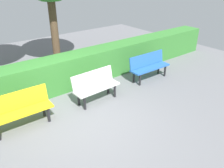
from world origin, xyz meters
name	(u,v)px	position (x,y,z in m)	size (l,w,h in m)	color
ground_plane	(80,122)	(0.00, 0.00, 0.00)	(16.24, 16.24, 0.00)	slate
bench_blue	(149,65)	(-3.19, -0.79, 0.48)	(1.50, 0.48, 0.86)	blue
bench_white	(95,85)	(-0.93, -0.68, 0.48)	(1.37, 0.52, 0.86)	white
bench_yellow	(19,109)	(1.16, -0.75, 0.48)	(1.48, 0.48, 0.86)	yellow
hedge_row	(76,69)	(-1.02, -1.93, 0.51)	(12.24, 0.76, 1.03)	#387F33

